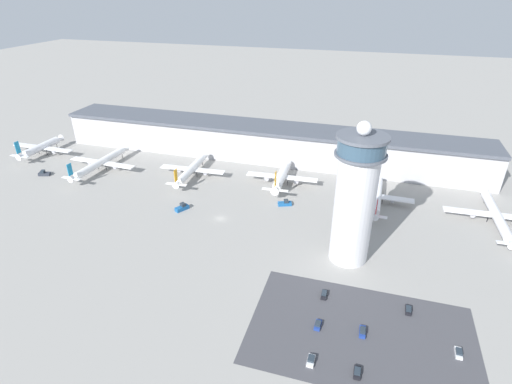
# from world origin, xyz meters

# --- Properties ---
(ground_plane) EXTENTS (1000.00, 1000.00, 0.00)m
(ground_plane) POSITION_xyz_m (0.00, 0.00, 0.00)
(ground_plane) COLOR gray
(terminal_building) EXTENTS (239.63, 25.00, 19.39)m
(terminal_building) POSITION_xyz_m (0.00, 70.00, 9.79)
(terminal_building) COLOR #B2B2B7
(terminal_building) RESTS_ON ground
(control_tower) EXTENTS (16.96, 16.96, 51.85)m
(control_tower) POSITION_xyz_m (54.58, -12.00, 24.85)
(control_tower) COLOR silver
(control_tower) RESTS_ON ground
(parking_lot_surface) EXTENTS (64.00, 40.00, 0.01)m
(parking_lot_surface) POSITION_xyz_m (61.69, -47.90, 0.00)
(parking_lot_surface) COLOR #424247
(parking_lot_surface) RESTS_ON ground
(airplane_gate_alpha) EXTENTS (39.49, 33.19, 13.53)m
(airplane_gate_alpha) POSITION_xyz_m (-126.01, 37.67, 4.69)
(airplane_gate_alpha) COLOR white
(airplane_gate_alpha) RESTS_ON ground
(airplane_gate_bravo) EXTENTS (39.11, 45.59, 12.44)m
(airplane_gate_bravo) POSITION_xyz_m (-79.39, 28.85, 4.45)
(airplane_gate_bravo) COLOR white
(airplane_gate_bravo) RESTS_ON ground
(airplane_gate_charlie) EXTENTS (34.84, 39.91, 12.14)m
(airplane_gate_charlie) POSITION_xyz_m (-29.40, 35.26, 4.21)
(airplane_gate_charlie) COLOR white
(airplane_gate_charlie) RESTS_ON ground
(airplane_gate_delta) EXTENTS (35.72, 34.03, 13.91)m
(airplane_gate_delta) POSITION_xyz_m (17.44, 39.23, 4.53)
(airplane_gate_delta) COLOR white
(airplane_gate_delta) RESTS_ON ground
(airplane_gate_echo) EXTENTS (32.17, 39.86, 11.12)m
(airplane_gate_echo) POSITION_xyz_m (63.69, 32.92, 3.74)
(airplane_gate_echo) COLOR white
(airplane_gate_echo) RESTS_ON ground
(airplane_gate_foxtrot) EXTENTS (40.80, 46.10, 11.95)m
(airplane_gate_foxtrot) POSITION_xyz_m (111.65, 29.61, 3.84)
(airplane_gate_foxtrot) COLOR white
(airplane_gate_foxtrot) RESTS_ON ground
(service_truck_catering) EXTENTS (6.59, 4.54, 2.69)m
(service_truck_catering) POSITION_xyz_m (23.85, 19.31, 0.93)
(service_truck_catering) COLOR black
(service_truck_catering) RESTS_ON ground
(service_truck_fuel) EXTENTS (5.33, 6.65, 3.15)m
(service_truck_fuel) POSITION_xyz_m (-19.05, 2.16, 1.10)
(service_truck_fuel) COLOR black
(service_truck_fuel) RESTS_ON ground
(service_truck_baggage) EXTENTS (6.23, 4.19, 2.89)m
(service_truck_baggage) POSITION_xyz_m (-104.38, 14.34, 1.00)
(service_truck_baggage) COLOR black
(service_truck_baggage) RESTS_ON ground
(car_grey_coupe) EXTENTS (1.79, 4.39, 1.45)m
(car_grey_coupe) POSITION_xyz_m (49.22, -35.07, 0.56)
(car_grey_coupe) COLOR black
(car_grey_coupe) RESTS_ON ground
(car_navy_sedan) EXTENTS (1.86, 4.17, 1.38)m
(car_navy_sedan) POSITION_xyz_m (87.47, -47.59, 0.53)
(car_navy_sedan) COLOR black
(car_navy_sedan) RESTS_ON ground
(car_maroon_suv) EXTENTS (1.90, 4.44, 1.39)m
(car_maroon_suv) POSITION_xyz_m (75.01, -34.52, 0.54)
(car_maroon_suv) COLOR black
(car_maroon_suv) RESTS_ON ground
(car_yellow_taxi) EXTENTS (1.82, 4.53, 1.53)m
(car_yellow_taxi) POSITION_xyz_m (61.99, -47.46, 0.59)
(car_yellow_taxi) COLOR black
(car_yellow_taxi) RESTS_ON ground
(car_blue_compact) EXTENTS (1.95, 4.12, 1.45)m
(car_blue_compact) POSITION_xyz_m (49.29, -48.51, 0.56)
(car_blue_compact) COLOR black
(car_blue_compact) RESTS_ON ground
(car_white_wagon) EXTENTS (1.80, 4.14, 1.42)m
(car_white_wagon) POSITION_xyz_m (61.48, -61.71, 0.55)
(car_white_wagon) COLOR black
(car_white_wagon) RESTS_ON ground
(car_black_suv) EXTENTS (1.92, 4.04, 1.52)m
(car_black_suv) POSITION_xyz_m (49.40, -61.49, 0.59)
(car_black_suv) COLOR black
(car_black_suv) RESTS_ON ground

